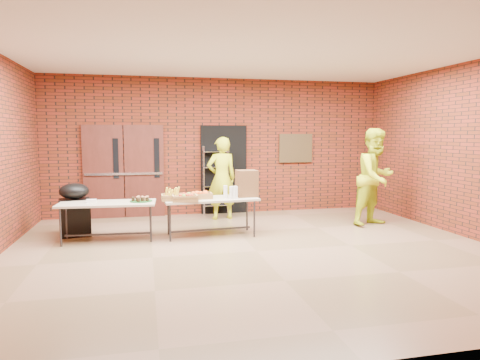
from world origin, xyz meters
name	(u,v)px	position (x,y,z in m)	size (l,w,h in m)	color
room	(257,153)	(0.00, 0.00, 1.60)	(8.08, 7.08, 3.28)	brown
double_doors	(124,171)	(-2.20, 3.44, 1.05)	(1.78, 0.12, 2.10)	#4E1E16
dark_doorway	(224,170)	(0.10, 3.46, 1.05)	(1.10, 0.06, 2.10)	black
bronze_plaque	(296,148)	(1.90, 3.45, 1.55)	(0.85, 0.04, 0.70)	#43341B
wire_rack	(216,180)	(-0.11, 3.32, 0.81)	(0.59, 0.20, 1.62)	#B5B4BC
table_left	(107,206)	(-2.40, 1.27, 0.63)	(1.71, 0.80, 0.69)	tan
table_right	(211,201)	(-0.56, 1.23, 0.65)	(1.77, 0.85, 0.71)	tan
basket_bananas	(173,197)	(-1.25, 1.15, 0.77)	(0.43, 0.33, 0.13)	#AB7544
basket_oranges	(200,195)	(-0.75, 1.24, 0.77)	(0.42, 0.33, 0.13)	#AB7544
basket_apples	(185,198)	(-1.06, 1.00, 0.77)	(0.44, 0.34, 0.14)	#AB7544
muffin_tray	(141,199)	(-1.82, 1.25, 0.73)	(0.39, 0.39, 0.10)	#144B1A
napkin_box	(91,201)	(-2.68, 1.32, 0.71)	(0.16, 0.11, 0.05)	silver
coffee_dispenser	(247,183)	(0.14, 1.30, 0.96)	(0.38, 0.34, 0.50)	brown
cup_stack_front	(232,193)	(-0.19, 1.09, 0.82)	(0.08, 0.08, 0.23)	silver
cup_stack_mid	(235,193)	(-0.13, 1.03, 0.83)	(0.08, 0.08, 0.24)	silver
cup_stack_back	(225,191)	(-0.28, 1.25, 0.82)	(0.08, 0.08, 0.23)	silver
covered_grill	(75,209)	(-3.03, 1.79, 0.49)	(0.61, 0.53, 0.99)	black
volunteer_woman	(222,178)	(-0.08, 2.77, 0.92)	(0.67, 0.44, 1.83)	#BFCF17
volunteer_man	(376,177)	(2.93, 1.45, 1.01)	(0.98, 0.76, 2.01)	#BFCF17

